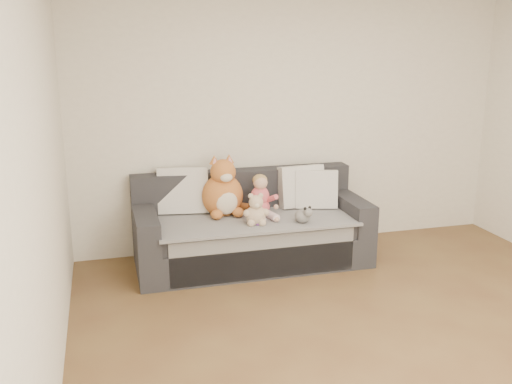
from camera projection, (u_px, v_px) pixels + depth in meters
room_shell at (394, 161)px, 3.86m from camera, size 5.00×5.00×5.00m
sofa at (251, 231)px, 5.50m from camera, size 2.20×0.94×0.85m
cushion_left at (183, 190)px, 5.49m from camera, size 0.51×0.29×0.46m
cushion_right_back at (301, 186)px, 5.70m from camera, size 0.47×0.24×0.43m
cushion_right_front at (316, 189)px, 5.66m from camera, size 0.45×0.29×0.39m
toddler at (261, 198)px, 5.41m from camera, size 0.28×0.40×0.40m
plush_cat at (223, 192)px, 5.43m from camera, size 0.49×0.43×0.61m
teddy_bear at (256, 212)px, 5.15m from camera, size 0.24×0.18×0.30m
plush_cow at (303, 215)px, 5.21m from camera, size 0.14×0.20×0.17m
sippy_cup at (258, 219)px, 5.15m from camera, size 0.10×0.07×0.11m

